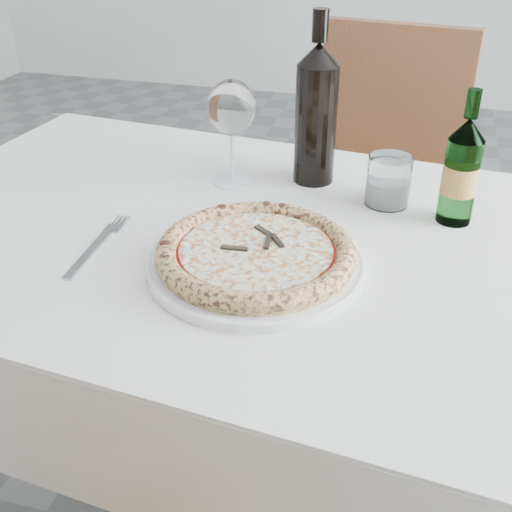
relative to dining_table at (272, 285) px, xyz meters
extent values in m
cube|color=#5F5F5F|center=(-0.23, 0.26, -0.67)|extent=(5.00, 6.00, 0.02)
cube|color=brown|center=(0.00, 0.00, 0.07)|extent=(1.37, 0.87, 0.04)
cube|color=white|center=(0.00, 0.00, 0.09)|extent=(1.43, 0.93, 0.01)
cube|color=white|center=(0.00, 0.40, -0.02)|extent=(1.36, 0.01, 0.22)
cube|color=white|center=(0.00, -0.40, -0.02)|extent=(1.36, 0.01, 0.22)
cylinder|color=brown|center=(-0.59, 0.31, -0.31)|extent=(0.06, 0.06, 0.71)
cube|color=brown|center=(0.10, 0.69, -0.21)|extent=(0.45, 0.45, 0.04)
cube|color=brown|center=(0.12, 0.87, 0.04)|extent=(0.40, 0.10, 0.46)
cylinder|color=brown|center=(0.29, 0.84, -0.45)|extent=(0.04, 0.04, 0.43)
cylinder|color=brown|center=(0.24, 0.49, -0.45)|extent=(0.04, 0.04, 0.43)
cylinder|color=brown|center=(-0.05, 0.88, -0.45)|extent=(0.04, 0.04, 0.43)
cylinder|color=brown|center=(-0.10, 0.54, -0.45)|extent=(0.04, 0.04, 0.43)
cylinder|color=white|center=(0.00, -0.10, 0.10)|extent=(0.32, 0.32, 0.01)
torus|color=white|center=(0.00, -0.10, 0.11)|extent=(0.32, 0.32, 0.01)
cylinder|color=#E6CB78|center=(0.00, -0.10, 0.11)|extent=(0.29, 0.29, 0.01)
torus|color=tan|center=(0.00, -0.10, 0.12)|extent=(0.29, 0.29, 0.03)
cylinder|color=#B30404|center=(0.00, -0.10, 0.12)|extent=(0.24, 0.24, 0.00)
cylinder|color=white|center=(0.00, -0.10, 0.13)|extent=(0.22, 0.22, 0.00)
cube|color=black|center=(0.03, -0.10, 0.13)|extent=(0.04, 0.01, 0.00)
cube|color=black|center=(0.00, -0.05, 0.13)|extent=(0.01, 0.04, 0.00)
cube|color=black|center=(-0.06, -0.10, 0.13)|extent=(0.04, 0.01, 0.00)
cube|color=black|center=(0.00, -0.13, 0.13)|extent=(0.01, 0.04, 0.00)
cube|color=#92949F|center=(-0.26, -0.13, 0.10)|extent=(0.02, 0.15, 0.00)
cube|color=#92949F|center=(-0.26, -0.05, 0.10)|extent=(0.03, 0.02, 0.00)
cylinder|color=#92949F|center=(-0.27, -0.02, 0.10)|extent=(0.00, 0.04, 0.00)
cylinder|color=#92949F|center=(-0.26, -0.02, 0.10)|extent=(0.00, 0.04, 0.00)
cylinder|color=#92949F|center=(-0.25, -0.02, 0.10)|extent=(0.00, 0.04, 0.00)
cylinder|color=#92949F|center=(-0.25, -0.02, 0.10)|extent=(0.00, 0.04, 0.00)
cylinder|color=white|center=(-0.12, 0.18, 0.10)|extent=(0.07, 0.07, 0.00)
cylinder|color=white|center=(-0.12, 0.18, 0.15)|extent=(0.01, 0.01, 0.10)
ellipsoid|color=silver|center=(-0.12, 0.18, 0.24)|extent=(0.09, 0.09, 0.10)
cylinder|color=silver|center=(0.16, 0.17, 0.14)|extent=(0.08, 0.08, 0.09)
cylinder|color=white|center=(0.16, 0.17, 0.12)|extent=(0.07, 0.07, 0.04)
cylinder|color=#4C8B50|center=(0.28, 0.13, 0.17)|extent=(0.06, 0.06, 0.14)
cone|color=#4C8B50|center=(0.28, 0.13, 0.26)|extent=(0.06, 0.06, 0.04)
cylinder|color=#4C8B50|center=(0.28, 0.13, 0.30)|extent=(0.02, 0.02, 0.04)
cylinder|color=#D7C953|center=(0.28, 0.13, 0.17)|extent=(0.06, 0.06, 0.05)
cylinder|color=black|center=(0.02, 0.23, 0.20)|extent=(0.08, 0.08, 0.22)
cone|color=black|center=(0.02, 0.23, 0.33)|extent=(0.08, 0.08, 0.04)
cylinder|color=black|center=(0.02, 0.23, 0.38)|extent=(0.03, 0.03, 0.05)
camera|label=1|loc=(0.21, -0.88, 0.60)|focal=45.00mm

